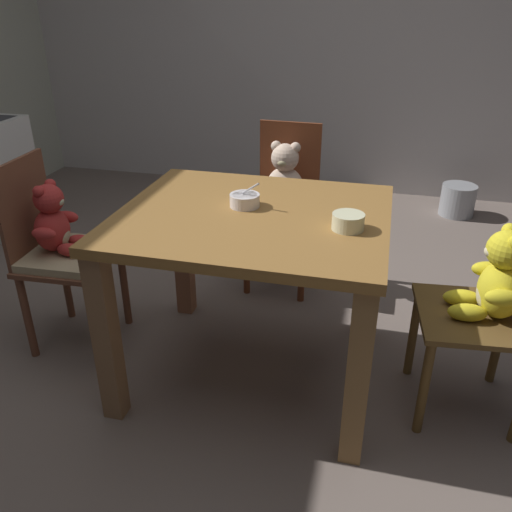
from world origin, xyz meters
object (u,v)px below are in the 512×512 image
teddy_chair_far_center (284,191)px  porridge_bowl_cream_near_right (348,221)px  dining_table (253,246)px  teddy_chair_near_left (59,241)px  teddy_chair_near_right (496,293)px  metal_pail (458,200)px  porridge_bowl_white_center (245,200)px

teddy_chair_far_center → porridge_bowl_cream_near_right: (0.41, -0.91, 0.24)m
dining_table → teddy_chair_near_left: size_ratio=1.17×
dining_table → teddy_chair_near_right: (0.92, -0.01, -0.08)m
teddy_chair_near_right → teddy_chair_near_left: (-1.82, 0.04, -0.01)m
dining_table → teddy_chair_near_right: 0.92m
teddy_chair_far_center → teddy_chair_near_left: bearing=-44.6°
teddy_chair_near_right → metal_pail: bearing=-98.5°
teddy_chair_near_left → porridge_bowl_cream_near_right: size_ratio=7.61×
teddy_chair_near_right → teddy_chair_near_left: 1.83m
teddy_chair_near_right → metal_pail: 2.20m
porridge_bowl_white_center → porridge_bowl_cream_near_right: (0.42, -0.13, 0.00)m
porridge_bowl_white_center → metal_pail: porridge_bowl_white_center is taller
teddy_chair_far_center → teddy_chair_near_right: (0.96, -0.85, -0.02)m
teddy_chair_near_right → porridge_bowl_white_center: 1.00m
teddy_chair_near_right → porridge_bowl_white_center: (-0.97, 0.07, 0.25)m
dining_table → porridge_bowl_cream_near_right: porridge_bowl_cream_near_right is taller
dining_table → metal_pail: (1.03, 2.15, -0.50)m
teddy_chair_near_left → dining_table: bearing=-4.7°
teddy_chair_near_left → metal_pail: 2.90m
teddy_chair_far_center → metal_pail: (1.07, 1.31, -0.43)m
teddy_chair_near_left → porridge_bowl_cream_near_right: teddy_chair_near_left is taller
porridge_bowl_white_center → metal_pail: bearing=62.7°
teddy_chair_far_center → porridge_bowl_white_center: 0.82m
porridge_bowl_cream_near_right → metal_pail: size_ratio=0.46×
porridge_bowl_white_center → teddy_chair_near_right: bearing=-3.9°
teddy_chair_near_left → porridge_bowl_cream_near_right: bearing=-7.3°
porridge_bowl_cream_near_right → metal_pail: (0.66, 2.22, -0.67)m
porridge_bowl_cream_near_right → teddy_chair_near_right: bearing=6.4°
porridge_bowl_cream_near_right → metal_pail: bearing=73.4°
teddy_chair_near_right → porridge_bowl_cream_near_right: size_ratio=7.62×
dining_table → porridge_bowl_white_center: 0.18m
teddy_chair_near_right → teddy_chair_near_left: same height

